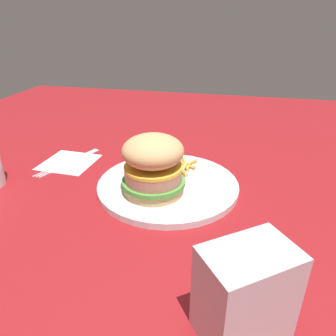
{
  "coord_description": "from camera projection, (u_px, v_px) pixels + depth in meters",
  "views": [
    {
      "loc": [
        -0.5,
        -0.11,
        0.3
      ],
      "look_at": [
        0.01,
        0.01,
        0.04
      ],
      "focal_mm": 33.54,
      "sensor_mm": 36.0,
      "label": 1
    }
  ],
  "objects": [
    {
      "name": "plate",
      "position": [
        168.0,
        185.0,
        0.6
      ],
      "size": [
        0.27,
        0.27,
        0.01
      ],
      "primitive_type": "cylinder",
      "color": "silver",
      "rests_on": "ground_plane"
    },
    {
      "name": "ground_plane",
      "position": [
        172.0,
        190.0,
        0.59
      ],
      "size": [
        1.6,
        1.6,
        0.0
      ],
      "primitive_type": "plane",
      "color": "maroon"
    },
    {
      "name": "napkin",
      "position": [
        69.0,
        162.0,
        0.7
      ],
      "size": [
        0.11,
        0.11,
        0.0
      ],
      "primitive_type": "cube",
      "rotation": [
        0.0,
        0.0,
        -0.04
      ],
      "color": "white",
      "rests_on": "ground_plane"
    },
    {
      "name": "napkin_dispenser",
      "position": [
        245.0,
        294.0,
        0.31
      ],
      "size": [
        0.1,
        0.11,
        0.1
      ],
      "primitive_type": "cube",
      "rotation": [
        0.0,
        0.0,
        5.36
      ],
      "color": "#B7BABF",
      "rests_on": "ground_plane"
    },
    {
      "name": "fork",
      "position": [
        68.0,
        161.0,
        0.7
      ],
      "size": [
        0.17,
        0.08,
        0.0
      ],
      "color": "silver",
      "rests_on": "napkin"
    },
    {
      "name": "fries_pile",
      "position": [
        173.0,
        167.0,
        0.65
      ],
      "size": [
        0.1,
        0.09,
        0.01
      ],
      "color": "#E5B251",
      "rests_on": "plate"
    },
    {
      "name": "sandwich",
      "position": [
        153.0,
        165.0,
        0.54
      ],
      "size": [
        0.11,
        0.11,
        0.11
      ],
      "color": "tan",
      "rests_on": "plate"
    }
  ]
}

